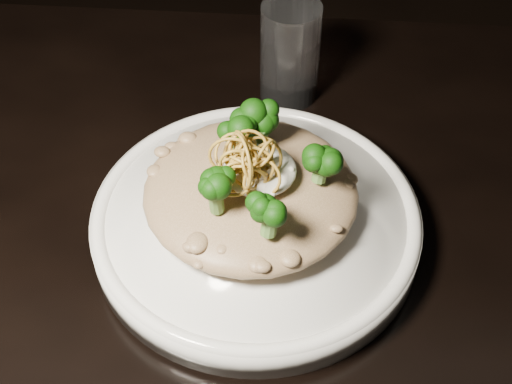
% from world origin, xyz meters
% --- Properties ---
extents(table, '(1.10, 0.80, 0.75)m').
position_xyz_m(table, '(0.00, 0.00, 0.67)').
color(table, black).
rests_on(table, ground).
extents(plate, '(0.28, 0.28, 0.03)m').
position_xyz_m(plate, '(0.06, 0.05, 0.76)').
color(plate, white).
rests_on(plate, table).
extents(risotto, '(0.18, 0.18, 0.04)m').
position_xyz_m(risotto, '(0.05, 0.06, 0.80)').
color(risotto, brown).
rests_on(risotto, plate).
extents(broccoli, '(0.13, 0.13, 0.05)m').
position_xyz_m(broccoli, '(0.06, 0.05, 0.84)').
color(broccoli, black).
rests_on(broccoli, risotto).
extents(cheese, '(0.06, 0.06, 0.02)m').
position_xyz_m(cheese, '(0.06, 0.06, 0.83)').
color(cheese, white).
rests_on(cheese, risotto).
extents(shallots, '(0.05, 0.05, 0.03)m').
position_xyz_m(shallots, '(0.05, 0.05, 0.85)').
color(shallots, olive).
rests_on(shallots, cheese).
extents(drinking_glass, '(0.08, 0.08, 0.11)m').
position_xyz_m(drinking_glass, '(0.08, 0.25, 0.80)').
color(drinking_glass, silver).
rests_on(drinking_glass, table).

